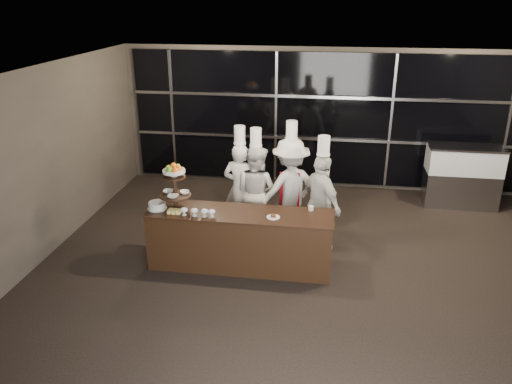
# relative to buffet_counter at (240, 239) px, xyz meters

# --- Properties ---
(room) EXTENTS (10.00, 10.00, 10.00)m
(room) POSITION_rel_buffet_counter_xyz_m (1.31, -1.23, 1.03)
(room) COLOR black
(room) RESTS_ON ground
(window_wall) EXTENTS (8.60, 0.10, 2.80)m
(window_wall) POSITION_rel_buffet_counter_xyz_m (1.31, 3.70, 1.04)
(window_wall) COLOR black
(window_wall) RESTS_ON ground
(buffet_counter) EXTENTS (2.84, 0.74, 0.92)m
(buffet_counter) POSITION_rel_buffet_counter_xyz_m (0.00, 0.00, 0.00)
(buffet_counter) COLOR black
(buffet_counter) RESTS_ON ground
(display_stand) EXTENTS (0.48, 0.48, 0.74)m
(display_stand) POSITION_rel_buffet_counter_xyz_m (-1.00, -0.00, 0.87)
(display_stand) COLOR black
(display_stand) RESTS_ON buffet_counter
(compotes) EXTENTS (0.53, 0.11, 0.12)m
(compotes) POSITION_rel_buffet_counter_xyz_m (-0.59, -0.22, 0.54)
(compotes) COLOR silver
(compotes) RESTS_ON buffet_counter
(layer_cake) EXTENTS (0.30, 0.30, 0.11)m
(layer_cake) POSITION_rel_buffet_counter_xyz_m (-1.29, -0.05, 0.51)
(layer_cake) COLOR white
(layer_cake) RESTS_ON buffet_counter
(pastry_squares) EXTENTS (0.19, 0.13, 0.05)m
(pastry_squares) POSITION_rel_buffet_counter_xyz_m (-0.98, -0.17, 0.48)
(pastry_squares) COLOR #FFE27C
(pastry_squares) RESTS_ON buffet_counter
(small_plate) EXTENTS (0.20, 0.20, 0.05)m
(small_plate) POSITION_rel_buffet_counter_xyz_m (0.52, -0.10, 0.47)
(small_plate) COLOR white
(small_plate) RESTS_ON buffet_counter
(chef_cup) EXTENTS (0.08, 0.08, 0.07)m
(chef_cup) POSITION_rel_buffet_counter_xyz_m (1.06, 0.25, 0.49)
(chef_cup) COLOR white
(chef_cup) RESTS_ON buffet_counter
(display_case) EXTENTS (1.42, 0.62, 1.24)m
(display_case) POSITION_rel_buffet_counter_xyz_m (3.93, 3.07, 0.22)
(display_case) COLOR #A5A5AA
(display_case) RESTS_ON ground
(chef_a) EXTENTS (0.66, 0.49, 1.96)m
(chef_a) POSITION_rel_buffet_counter_xyz_m (-0.21, 1.17, 0.39)
(chef_a) COLOR silver
(chef_a) RESTS_ON ground
(chef_b) EXTENTS (0.99, 0.91, 1.94)m
(chef_b) POSITION_rel_buffet_counter_xyz_m (0.07, 1.14, 0.37)
(chef_b) COLOR white
(chef_b) RESTS_ON ground
(chef_c) EXTENTS (1.32, 1.16, 2.07)m
(chef_c) POSITION_rel_buffet_counter_xyz_m (0.66, 1.21, 0.43)
(chef_c) COLOR silver
(chef_c) RESTS_ON ground
(chef_d) EXTENTS (0.92, 1.02, 1.96)m
(chef_d) POSITION_rel_buffet_counter_xyz_m (1.20, 0.76, 0.38)
(chef_d) COLOR silver
(chef_d) RESTS_ON ground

